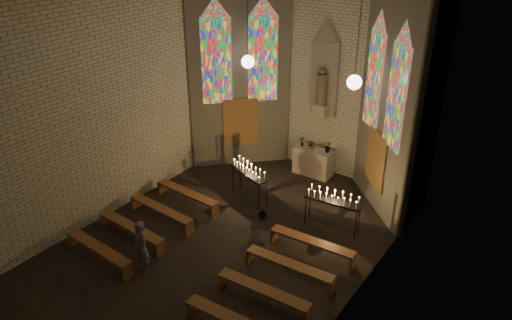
% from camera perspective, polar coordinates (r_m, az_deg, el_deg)
% --- Properties ---
extents(floor, '(12.00, 12.00, 0.00)m').
position_cam_1_polar(floor, '(14.55, -4.25, -9.97)').
color(floor, black).
rests_on(floor, ground).
extents(room, '(8.22, 12.43, 7.00)m').
position_cam_1_polar(room, '(15.24, 3.32, 7.70)').
color(room, beige).
rests_on(room, ground).
extents(altar, '(1.40, 0.60, 1.00)m').
position_cam_1_polar(altar, '(18.17, 6.54, -0.20)').
color(altar, '#AB9D8B').
rests_on(altar, ground).
extents(flower_vase_left, '(0.23, 0.19, 0.37)m').
position_cam_1_polar(flower_vase_left, '(18.07, 5.29, 2.13)').
color(flower_vase_left, '#4C723F').
rests_on(flower_vase_left, altar).
extents(flower_vase_center, '(0.32, 0.28, 0.34)m').
position_cam_1_polar(flower_vase_center, '(17.91, 6.30, 1.78)').
color(flower_vase_center, '#4C723F').
rests_on(flower_vase_center, altar).
extents(flower_vase_right, '(0.27, 0.24, 0.43)m').
position_cam_1_polar(flower_vase_right, '(17.69, 8.26, 1.50)').
color(flower_vase_right, '#4C723F').
rests_on(flower_vase_right, altar).
extents(aisle_flower_pot, '(0.30, 0.30, 0.48)m').
position_cam_1_polar(aisle_flower_pot, '(15.62, 0.75, -5.97)').
color(aisle_flower_pot, '#4C723F').
rests_on(aisle_flower_pot, ground).
extents(votive_stand_left, '(1.68, 0.93, 1.21)m').
position_cam_1_polar(votive_stand_left, '(16.28, -0.81, -1.24)').
color(votive_stand_left, black).
rests_on(votive_stand_left, ground).
extents(votive_stand_right, '(1.72, 0.56, 1.24)m').
position_cam_1_polar(votive_stand_right, '(14.89, 8.82, -4.34)').
color(votive_stand_right, black).
rests_on(votive_stand_right, ground).
extents(pew_left_0, '(2.51, 0.48, 0.48)m').
position_cam_1_polar(pew_left_0, '(16.41, -7.86, -3.87)').
color(pew_left_0, brown).
rests_on(pew_left_0, ground).
extents(pew_right_0, '(2.51, 0.48, 0.48)m').
position_cam_1_polar(pew_right_0, '(14.12, 6.44, -9.40)').
color(pew_right_0, brown).
rests_on(pew_right_0, ground).
extents(pew_left_1, '(2.51, 0.48, 0.48)m').
position_cam_1_polar(pew_left_1, '(15.70, -10.80, -5.66)').
color(pew_left_1, brown).
rests_on(pew_left_1, ground).
extents(pew_right_1, '(2.51, 0.48, 0.48)m').
position_cam_1_polar(pew_right_1, '(13.28, 3.85, -11.94)').
color(pew_right_1, brown).
rests_on(pew_right_1, ground).
extents(pew_left_2, '(2.51, 0.48, 0.48)m').
position_cam_1_polar(pew_left_2, '(15.04, -14.03, -7.61)').
color(pew_left_2, brown).
rests_on(pew_left_2, ground).
extents(pew_right_2, '(2.51, 0.48, 0.48)m').
position_cam_1_polar(pew_right_2, '(12.50, 0.87, -14.78)').
color(pew_right_2, brown).
rests_on(pew_right_2, ground).
extents(pew_left_3, '(2.51, 0.48, 0.48)m').
position_cam_1_polar(pew_left_3, '(14.46, -17.58, -9.69)').
color(pew_left_3, brown).
rests_on(pew_left_3, ground).
extents(visitor, '(0.63, 0.49, 1.53)m').
position_cam_1_polar(visitor, '(13.57, -13.02, -9.73)').
color(visitor, '#4C4D56').
rests_on(visitor, ground).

